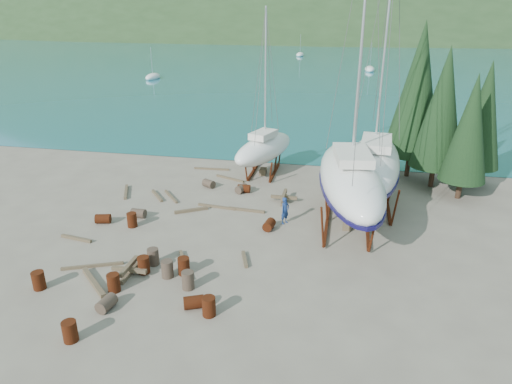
% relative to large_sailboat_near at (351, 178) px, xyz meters
% --- Properties ---
extents(ground, '(600.00, 600.00, 0.00)m').
position_rel_large_sailboat_near_xyz_m(ground, '(-6.56, -4.27, -2.98)').
color(ground, '#685E52').
rests_on(ground, ground).
extents(bay_water, '(700.00, 700.00, 0.00)m').
position_rel_large_sailboat_near_xyz_m(bay_water, '(-6.56, 310.73, -2.97)').
color(bay_water, '#19707D').
rests_on(bay_water, ground).
extents(far_hill, '(800.00, 360.00, 110.00)m').
position_rel_large_sailboat_near_xyz_m(far_hill, '(-6.56, 315.73, -2.98)').
color(far_hill, '#22381C').
rests_on(far_hill, ground).
extents(far_house_left, '(6.60, 5.60, 5.60)m').
position_rel_large_sailboat_near_xyz_m(far_house_left, '(-66.56, 185.73, -0.05)').
color(far_house_left, beige).
rests_on(far_house_left, ground).
extents(far_house_center, '(6.60, 5.60, 5.60)m').
position_rel_large_sailboat_near_xyz_m(far_house_center, '(-26.56, 185.73, -0.05)').
color(far_house_center, beige).
rests_on(far_house_center, ground).
extents(far_house_right, '(6.60, 5.60, 5.60)m').
position_rel_large_sailboat_near_xyz_m(far_house_right, '(23.44, 185.73, -0.05)').
color(far_house_right, beige).
rests_on(far_house_right, ground).
extents(cypress_near_right, '(3.60, 3.60, 10.00)m').
position_rel_large_sailboat_near_xyz_m(cypress_near_right, '(5.94, 7.73, 2.81)').
color(cypress_near_right, black).
rests_on(cypress_near_right, ground).
extents(cypress_mid_right, '(3.06, 3.06, 8.50)m').
position_rel_large_sailboat_near_xyz_m(cypress_mid_right, '(7.44, 5.73, 1.94)').
color(cypress_mid_right, black).
rests_on(cypress_mid_right, ground).
extents(cypress_back_left, '(4.14, 4.14, 11.50)m').
position_rel_large_sailboat_near_xyz_m(cypress_back_left, '(4.44, 9.73, 3.69)').
color(cypress_back_left, black).
rests_on(cypress_back_left, ground).
extents(cypress_far_right, '(3.24, 3.24, 9.00)m').
position_rel_large_sailboat_near_xyz_m(cypress_far_right, '(8.94, 8.73, 2.23)').
color(cypress_far_right, black).
rests_on(cypress_far_right, ground).
extents(moored_boat_left, '(2.00, 5.00, 6.05)m').
position_rel_large_sailboat_near_xyz_m(moored_boat_left, '(-36.56, 55.73, -2.59)').
color(moored_boat_left, white).
rests_on(moored_boat_left, ground).
extents(moored_boat_mid, '(2.00, 5.00, 6.05)m').
position_rel_large_sailboat_near_xyz_m(moored_boat_mid, '(3.44, 75.73, -2.59)').
color(moored_boat_mid, white).
rests_on(moored_boat_mid, ground).
extents(moored_boat_far, '(2.00, 5.00, 6.05)m').
position_rel_large_sailboat_near_xyz_m(moored_boat_far, '(-14.56, 105.73, -2.59)').
color(moored_boat_far, white).
rests_on(moored_boat_far, ground).
extents(large_sailboat_near, '(5.09, 12.11, 18.48)m').
position_rel_large_sailboat_near_xyz_m(large_sailboat_near, '(0.00, 0.00, 0.00)').
color(large_sailboat_near, white).
rests_on(large_sailboat_near, ground).
extents(large_sailboat_far, '(4.08, 11.40, 17.69)m').
position_rel_large_sailboat_near_xyz_m(large_sailboat_far, '(1.45, 3.34, -0.09)').
color(large_sailboat_far, white).
rests_on(large_sailboat_far, ground).
extents(small_sailboat_shore, '(4.79, 8.10, 12.36)m').
position_rel_large_sailboat_near_xyz_m(small_sailboat_shore, '(-6.65, 8.17, -0.94)').
color(small_sailboat_shore, white).
rests_on(small_sailboat_shore, ground).
extents(worker, '(0.67, 0.73, 1.67)m').
position_rel_large_sailboat_near_xyz_m(worker, '(-3.72, -0.60, -2.14)').
color(worker, navy).
rests_on(worker, ground).
extents(drum_0, '(0.58, 0.58, 0.88)m').
position_rel_large_sailboat_near_xyz_m(drum_0, '(-13.96, -9.83, -2.54)').
color(drum_0, '#4F240D').
rests_on(drum_0, ground).
extents(drum_1, '(0.71, 0.96, 0.58)m').
position_rel_large_sailboat_near_xyz_m(drum_1, '(-10.10, -10.65, -2.69)').
color(drum_1, '#2D2823').
rests_on(drum_1, ground).
extents(drum_2, '(0.99, 0.77, 0.58)m').
position_rel_large_sailboat_near_xyz_m(drum_2, '(-14.57, -2.79, -2.69)').
color(drum_2, '#4F240D').
rests_on(drum_2, ground).
extents(drum_3, '(0.58, 0.58, 0.88)m').
position_rel_large_sailboat_near_xyz_m(drum_3, '(-10.48, -12.80, -2.54)').
color(drum_3, '#4F240D').
rests_on(drum_3, ground).
extents(drum_4, '(0.91, 0.62, 0.58)m').
position_rel_large_sailboat_near_xyz_m(drum_4, '(-7.29, 3.81, -2.69)').
color(drum_4, '#4F240D').
rests_on(drum_4, ground).
extents(drum_5, '(0.58, 0.58, 0.88)m').
position_rel_large_sailboat_near_xyz_m(drum_5, '(-7.16, -8.44, -2.54)').
color(drum_5, '#2D2823').
rests_on(drum_5, ground).
extents(drum_6, '(0.70, 0.95, 0.58)m').
position_rel_large_sailboat_near_xyz_m(drum_6, '(-4.52, -1.61, -2.69)').
color(drum_6, '#4F240D').
rests_on(drum_6, ground).
extents(drum_7, '(0.58, 0.58, 0.88)m').
position_rel_large_sailboat_near_xyz_m(drum_7, '(-5.62, -10.18, -2.54)').
color(drum_7, '#4F240D').
rests_on(drum_7, ground).
extents(drum_8, '(0.58, 0.58, 0.88)m').
position_rel_large_sailboat_near_xyz_m(drum_8, '(-12.62, -2.88, -2.54)').
color(drum_8, '#4F240D').
rests_on(drum_8, ground).
extents(drum_9, '(1.05, 0.94, 0.58)m').
position_rel_large_sailboat_near_xyz_m(drum_9, '(-10.02, 4.27, -2.69)').
color(drum_9, '#2D2823').
rests_on(drum_9, ground).
extents(drum_10, '(0.58, 0.58, 0.88)m').
position_rel_large_sailboat_near_xyz_m(drum_10, '(-9.75, -7.57, -2.54)').
color(drum_10, '#4F240D').
rests_on(drum_10, ground).
extents(drum_11, '(0.87, 1.03, 0.58)m').
position_rel_large_sailboat_near_xyz_m(drum_11, '(-7.45, 3.77, -2.69)').
color(drum_11, '#2D2823').
rests_on(drum_11, ground).
extents(drum_12, '(1.04, 0.89, 0.58)m').
position_rel_large_sailboat_near_xyz_m(drum_12, '(-6.41, -9.82, -2.69)').
color(drum_12, '#4F240D').
rests_on(drum_12, ground).
extents(drum_13, '(0.58, 0.58, 0.88)m').
position_rel_large_sailboat_near_xyz_m(drum_13, '(-10.44, -9.32, -2.54)').
color(drum_13, '#4F240D').
rests_on(drum_13, ground).
extents(drum_14, '(0.58, 0.58, 0.88)m').
position_rel_large_sailboat_near_xyz_m(drum_14, '(-7.78, -7.28, -2.54)').
color(drum_14, '#4F240D').
rests_on(drum_14, ground).
extents(drum_15, '(0.90, 0.62, 0.58)m').
position_rel_large_sailboat_near_xyz_m(drum_15, '(-12.81, -1.62, -2.69)').
color(drum_15, '#2D2823').
rests_on(drum_15, ground).
extents(drum_16, '(0.58, 0.58, 0.88)m').
position_rel_large_sailboat_near_xyz_m(drum_16, '(-9.62, -6.72, -2.54)').
color(drum_16, '#2D2823').
rests_on(drum_16, ground).
extents(drum_17, '(0.58, 0.58, 0.88)m').
position_rel_large_sailboat_near_xyz_m(drum_17, '(-8.47, -7.70, -2.54)').
color(drum_17, '#2D2823').
rests_on(drum_17, ground).
extents(timber_0, '(2.90, 0.30, 0.14)m').
position_rel_large_sailboat_near_xyz_m(timber_0, '(-10.96, 8.11, -2.90)').
color(timber_0, brown).
rests_on(timber_0, ground).
extents(timber_2, '(1.20, 2.40, 0.19)m').
position_rel_large_sailboat_near_xyz_m(timber_2, '(-15.47, 2.03, -2.88)').
color(timber_2, brown).
rests_on(timber_2, ground).
extents(timber_3, '(2.86, 1.32, 0.15)m').
position_rel_large_sailboat_near_xyz_m(timber_3, '(-12.55, -7.61, -2.90)').
color(timber_3, brown).
rests_on(timber_3, ground).
extents(timber_4, '(1.51, 1.79, 0.17)m').
position_rel_large_sailboat_near_xyz_m(timber_4, '(-13.03, 1.81, -2.89)').
color(timber_4, brown).
rests_on(timber_4, ground).
extents(timber_5, '(1.54, 2.66, 0.16)m').
position_rel_large_sailboat_near_xyz_m(timber_5, '(-7.99, -6.62, -2.89)').
color(timber_5, brown).
rests_on(timber_5, ground).
extents(timber_7, '(0.66, 1.49, 0.17)m').
position_rel_large_sailboat_near_xyz_m(timber_7, '(-5.13, -5.46, -2.89)').
color(timber_7, brown).
rests_on(timber_7, ground).
extents(timber_8, '(1.96, 1.31, 0.19)m').
position_rel_large_sailboat_near_xyz_m(timber_8, '(-9.88, -0.09, -2.88)').
color(timber_8, brown).
rests_on(timber_8, ground).
extents(timber_9, '(2.43, 1.13, 0.15)m').
position_rel_large_sailboat_near_xyz_m(timber_9, '(-8.92, 6.19, -2.90)').
color(timber_9, brown).
rests_on(timber_9, ground).
extents(timber_10, '(2.43, 0.34, 0.16)m').
position_rel_large_sailboat_near_xyz_m(timber_10, '(-6.40, 0.66, -2.89)').
color(timber_10, brown).
rests_on(timber_10, ground).
extents(timber_11, '(2.61, 0.46, 0.15)m').
position_rel_large_sailboat_near_xyz_m(timber_11, '(-8.44, 0.81, -2.90)').
color(timber_11, brown).
rests_on(timber_11, ground).
extents(timber_12, '(2.05, 0.51, 0.17)m').
position_rel_large_sailboat_near_xyz_m(timber_12, '(-14.99, -5.10, -2.89)').
color(timber_12, brown).
rests_on(timber_12, ground).
extents(timber_15, '(1.67, 1.98, 0.15)m').
position_rel_large_sailboat_near_xyz_m(timber_15, '(-12.04, 1.89, -2.90)').
color(timber_15, brown).
rests_on(timber_15, ground).
extents(timber_16, '(2.25, 2.11, 0.23)m').
position_rel_large_sailboat_near_xyz_m(timber_16, '(-11.67, -9.02, -2.86)').
color(timber_16, brown).
rests_on(timber_16, ground).
extents(timber_pile_fore, '(1.80, 1.80, 0.60)m').
position_rel_large_sailboat_near_xyz_m(timber_pile_fore, '(-10.37, -7.92, -2.68)').
color(timber_pile_fore, brown).
rests_on(timber_pile_fore, ground).
extents(timber_pile_aft, '(1.80, 1.80, 0.60)m').
position_rel_large_sailboat_near_xyz_m(timber_pile_aft, '(-4.26, 2.74, -2.68)').
color(timber_pile_aft, brown).
rests_on(timber_pile_aft, ground).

